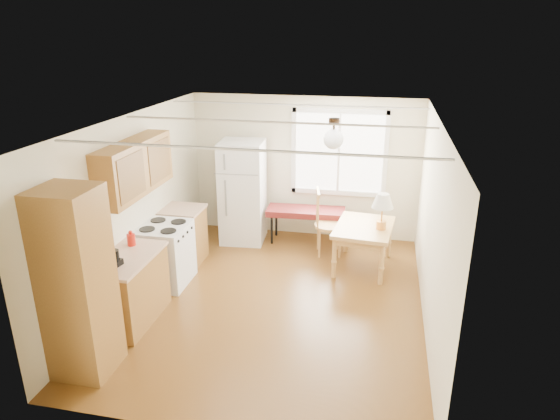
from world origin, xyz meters
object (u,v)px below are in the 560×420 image
(dining_table, at_px, (364,232))
(bench, at_px, (306,212))
(refrigerator, at_px, (243,192))
(chair, at_px, (323,218))

(dining_table, bearing_deg, bench, 148.74)
(refrigerator, height_order, bench, refrigerator)
(refrigerator, height_order, chair, refrigerator)
(refrigerator, relative_size, dining_table, 1.48)
(bench, xyz_separation_m, chair, (0.35, -0.42, 0.08))
(refrigerator, distance_m, bench, 1.15)
(dining_table, relative_size, chair, 1.09)
(refrigerator, bearing_deg, bench, 1.08)
(refrigerator, bearing_deg, chair, -16.48)
(bench, xyz_separation_m, dining_table, (1.03, -0.79, 0.04))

